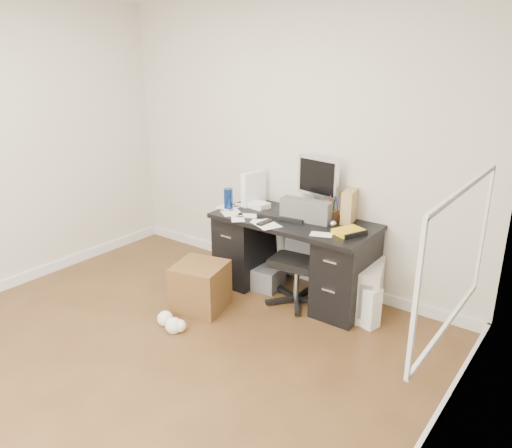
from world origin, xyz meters
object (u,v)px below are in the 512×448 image
(pc_tower, at_px, (369,289))
(wicker_basket, at_px, (200,287))
(desk, at_px, (293,255))
(lcd_monitor, at_px, (318,186))
(keyboard, at_px, (282,216))
(office_chair, at_px, (297,255))

(pc_tower, distance_m, wicker_basket, 1.48)
(desk, height_order, lcd_monitor, lcd_monitor)
(pc_tower, bearing_deg, desk, 166.70)
(desk, distance_m, pc_tower, 0.76)
(lcd_monitor, relative_size, keyboard, 1.21)
(office_chair, xyz_separation_m, wicker_basket, (-0.63, -0.61, -0.26))
(desk, bearing_deg, lcd_monitor, 66.63)
(desk, relative_size, keyboard, 3.28)
(pc_tower, bearing_deg, lcd_monitor, 147.18)
(pc_tower, relative_size, wicker_basket, 1.13)
(keyboard, bearing_deg, lcd_monitor, 42.16)
(keyboard, relative_size, office_chair, 0.48)
(wicker_basket, bearing_deg, keyboard, 60.84)
(keyboard, xyz_separation_m, pc_tower, (0.85, 0.09, -0.52))
(pc_tower, xyz_separation_m, wicker_basket, (-1.25, -0.80, -0.03))
(desk, relative_size, pc_tower, 3.14)
(office_chair, bearing_deg, lcd_monitor, 86.82)
(keyboard, bearing_deg, desk, 5.36)
(office_chair, relative_size, pc_tower, 1.98)
(keyboard, distance_m, pc_tower, 1.01)
(wicker_basket, bearing_deg, pc_tower, 32.49)
(lcd_monitor, bearing_deg, desk, -105.34)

